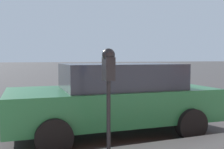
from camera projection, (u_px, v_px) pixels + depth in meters
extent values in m
plane|color=#3D3A3A|center=(108.00, 123.00, 6.65)|extent=(220.00, 220.00, 0.00)
cylinder|color=black|center=(109.00, 120.00, 3.83)|extent=(0.06, 0.06, 1.14)
cube|color=black|center=(109.00, 69.00, 3.78)|extent=(0.20, 0.14, 0.34)
sphere|color=black|center=(109.00, 55.00, 3.77)|extent=(0.19, 0.19, 0.19)
cube|color=#19389E|center=(106.00, 71.00, 3.88)|extent=(0.01, 0.11, 0.12)
cube|color=black|center=(106.00, 63.00, 3.88)|extent=(0.01, 0.10, 0.08)
cube|color=#1E5B33|center=(112.00, 104.00, 5.65)|extent=(2.03, 4.41, 0.67)
cube|color=#232833|center=(120.00, 76.00, 5.67)|extent=(1.73, 2.49, 0.53)
cylinder|color=black|center=(54.00, 137.00, 4.36)|extent=(0.24, 0.65, 0.64)
cylinder|color=black|center=(45.00, 115.00, 6.13)|extent=(0.24, 0.65, 0.64)
cylinder|color=black|center=(191.00, 124.00, 5.22)|extent=(0.24, 0.65, 0.64)
cylinder|color=black|center=(149.00, 108.00, 6.99)|extent=(0.24, 0.65, 0.64)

